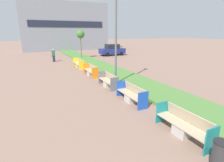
% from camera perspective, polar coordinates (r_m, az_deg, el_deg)
% --- Properties ---
extents(planter_grass_strip, '(2.80, 120.00, 0.18)m').
position_cam_1_polar(planter_grass_strip, '(12.24, 11.95, -2.24)').
color(planter_grass_strip, '#4C7A38').
rests_on(planter_grass_strip, ground).
extents(building_backdrop, '(17.61, 7.09, 9.66)m').
position_cam_1_polar(building_backdrop, '(41.24, -15.23, 16.67)').
color(building_backdrop, gray).
rests_on(building_backdrop, ground).
extents(bench_teal_frame, '(0.65, 2.35, 0.94)m').
position_cam_1_polar(bench_teal_frame, '(7.30, 22.31, -13.49)').
color(bench_teal_frame, '#ADA8A0').
rests_on(bench_teal_frame, ground).
extents(bench_blue_frame, '(0.65, 2.31, 0.94)m').
position_cam_1_polar(bench_blue_frame, '(9.85, 6.40, -4.70)').
color(bench_blue_frame, '#ADA8A0').
rests_on(bench_blue_frame, ground).
extents(bench_grey_frame, '(0.65, 2.16, 0.94)m').
position_cam_1_polar(bench_grey_frame, '(12.44, -1.18, -0.25)').
color(bench_grey_frame, '#ADA8A0').
rests_on(bench_grey_frame, ground).
extents(bench_orange_frame, '(0.65, 2.35, 0.94)m').
position_cam_1_polar(bench_orange_frame, '(15.79, -6.82, 3.12)').
color(bench_orange_frame, '#ADA8A0').
rests_on(bench_orange_frame, ground).
extents(bench_yellow_frame, '(0.65, 2.36, 0.94)m').
position_cam_1_polar(bench_yellow_frame, '(19.54, -10.70, 5.40)').
color(bench_yellow_frame, '#ADA8A0').
rests_on(bench_yellow_frame, ground).
extents(litter_bin, '(0.44, 0.44, 0.98)m').
position_cam_1_polar(litter_bin, '(6.00, 31.70, -20.38)').
color(litter_bin, '#2D2D30').
rests_on(litter_bin, ground).
extents(street_lamp_post, '(0.24, 0.44, 7.95)m').
position_cam_1_polar(street_lamp_post, '(12.30, 1.30, 18.37)').
color(street_lamp_post, '#56595B').
rests_on(street_lamp_post, ground).
extents(sapling_tree_far, '(1.15, 1.15, 4.05)m').
position_cam_1_polar(sapling_tree_far, '(26.17, -10.26, 14.73)').
color(sapling_tree_far, brown).
rests_on(sapling_tree_far, ground).
extents(pedestrian_walking, '(0.53, 0.24, 1.67)m').
position_cam_1_polar(pedestrian_walking, '(24.32, -18.55, 7.98)').
color(pedestrian_walking, '#232633').
rests_on(pedestrian_walking, ground).
extents(parked_car_distant, '(4.20, 2.00, 1.86)m').
position_cam_1_polar(parked_car_distant, '(29.48, 0.05, 10.14)').
color(parked_car_distant, navy).
rests_on(parked_car_distant, ground).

